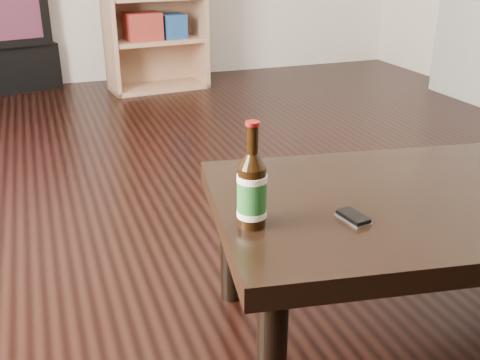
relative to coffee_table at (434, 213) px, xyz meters
name	(u,v)px	position (x,y,z in m)	size (l,w,h in m)	color
floor	(258,235)	(-0.23, 0.73, -0.40)	(5.00, 6.00, 0.01)	black
coffee_table	(434,213)	(0.00, 0.00, 0.00)	(1.32, 0.90, 0.46)	black
beer_bottle	(252,191)	(-0.55, 0.00, 0.15)	(0.10, 0.10, 0.26)	black
phone	(353,217)	(-0.30, -0.06, 0.07)	(0.06, 0.09, 0.02)	silver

